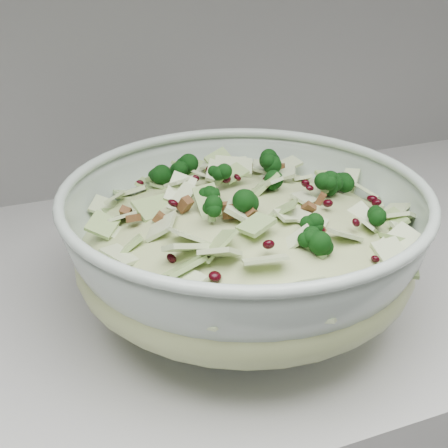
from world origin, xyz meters
The scene contains 2 objects.
mixing_bowl centered at (-0.38, 1.60, 0.98)m, with size 0.41×0.41×0.15m.
salad centered at (-0.38, 1.60, 1.00)m, with size 0.37×0.37×0.15m.
Camera 1 is at (-0.60, 1.10, 1.29)m, focal length 50.00 mm.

